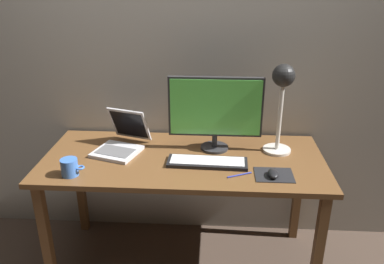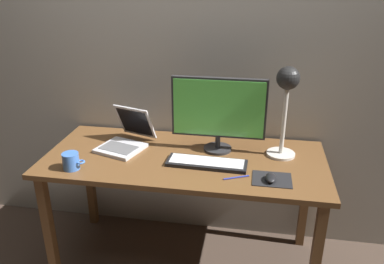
% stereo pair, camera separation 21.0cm
% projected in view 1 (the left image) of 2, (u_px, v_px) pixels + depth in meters
% --- Properties ---
extents(ground_plane, '(4.80, 4.80, 0.00)m').
position_uv_depth(ground_plane, '(184.00, 260.00, 2.51)').
color(ground_plane, '#47382D').
rests_on(ground_plane, ground).
extents(back_wall, '(4.80, 0.06, 2.60)m').
position_uv_depth(back_wall, '(188.00, 46.00, 2.37)').
color(back_wall, '#9E998E').
rests_on(back_wall, ground).
extents(desk, '(1.60, 0.70, 0.74)m').
position_uv_depth(desk, '(183.00, 170.00, 2.25)').
color(desk, brown).
rests_on(desk, ground).
extents(monitor, '(0.54, 0.17, 0.44)m').
position_uv_depth(monitor, '(215.00, 110.00, 2.23)').
color(monitor, '#28282B').
rests_on(monitor, desk).
extents(keyboard_main, '(0.44, 0.16, 0.03)m').
position_uv_depth(keyboard_main, '(207.00, 162.00, 2.14)').
color(keyboard_main, black).
rests_on(keyboard_main, desk).
extents(laptop, '(0.33, 0.38, 0.23)m').
position_uv_depth(laptop, '(123.00, 138.00, 2.31)').
color(laptop, silver).
rests_on(laptop, desk).
extents(desk_lamp, '(0.16, 0.16, 0.52)m').
position_uv_depth(desk_lamp, '(282.00, 91.00, 2.15)').
color(desk_lamp, beige).
rests_on(desk_lamp, desk).
extents(mousepad, '(0.20, 0.16, 0.00)m').
position_uv_depth(mousepad, '(274.00, 175.00, 2.03)').
color(mousepad, black).
rests_on(mousepad, desk).
extents(mouse, '(0.06, 0.10, 0.03)m').
position_uv_depth(mouse, '(273.00, 174.00, 2.00)').
color(mouse, black).
rests_on(mouse, mousepad).
extents(coffee_mug, '(0.12, 0.09, 0.09)m').
position_uv_depth(coffee_mug, '(70.00, 167.00, 2.01)').
color(coffee_mug, '#3F72CC').
rests_on(coffee_mug, desk).
extents(pen, '(0.13, 0.07, 0.01)m').
position_uv_depth(pen, '(239.00, 175.00, 2.02)').
color(pen, '#2633A5').
rests_on(pen, desk).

